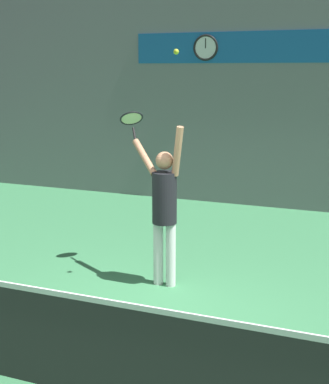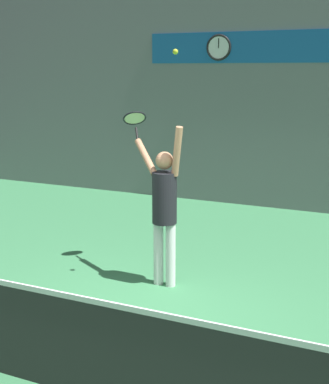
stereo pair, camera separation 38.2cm
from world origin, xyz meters
The scene contains 8 objects.
ground_plane centered at (0.00, 0.00, 0.00)m, with size 18.00×18.00×0.00m, color #387A4C.
back_wall centered at (0.00, 6.17, 2.50)m, with size 18.00×0.10×5.00m.
sponsor_banner centered at (0.00, 6.11, 3.25)m, with size 5.17×0.02×0.62m.
scoreboard_clock centered at (-1.07, 6.09, 3.25)m, with size 0.53×0.05×0.53m.
court_net centered at (0.00, -1.10, 0.50)m, with size 6.51×0.07×1.06m.
tennis_player centered at (-0.20, 1.49, 1.11)m, with size 0.90×0.54×2.14m.
tennis_racket centered at (-0.87, 1.98, 2.13)m, with size 0.43×0.42×0.41m.
tennis_ball centered at (0.00, 1.38, 3.01)m, with size 0.07×0.07×0.07m.
Camera 1 is at (2.23, -4.76, 2.81)m, focal length 50.00 mm.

